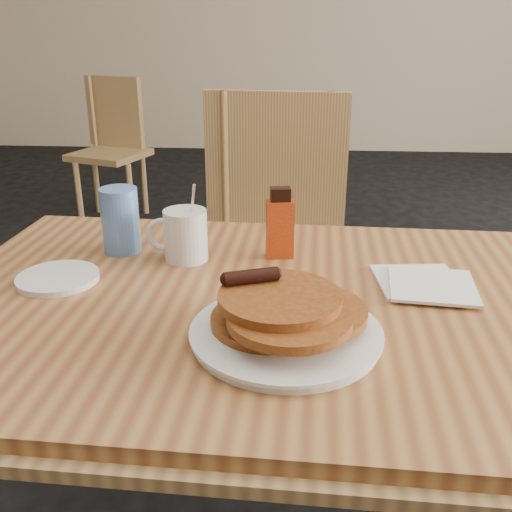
{
  "coord_description": "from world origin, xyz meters",
  "views": [
    {
      "loc": [
        0.07,
        -0.93,
        1.22
      ],
      "look_at": [
        0.0,
        0.03,
        0.82
      ],
      "focal_mm": 40.0,
      "sensor_mm": 36.0,
      "label": 1
    }
  ],
  "objects_px": {
    "pancake_plate": "(286,322)",
    "syrup_bottle": "(280,225)",
    "chair_wall_extra": "(112,136)",
    "chair_main_far": "(274,227)",
    "coffee_mug": "(184,234)",
    "blue_tumbler": "(121,220)",
    "main_table": "(268,317)"
  },
  "relations": [
    {
      "from": "main_table",
      "to": "coffee_mug",
      "type": "height_order",
      "value": "coffee_mug"
    },
    {
      "from": "chair_wall_extra",
      "to": "pancake_plate",
      "type": "height_order",
      "value": "chair_wall_extra"
    },
    {
      "from": "main_table",
      "to": "chair_wall_extra",
      "type": "height_order",
      "value": "chair_wall_extra"
    },
    {
      "from": "syrup_bottle",
      "to": "main_table",
      "type": "bearing_deg",
      "value": -102.03
    },
    {
      "from": "coffee_mug",
      "to": "chair_wall_extra",
      "type": "bearing_deg",
      "value": 108.76
    },
    {
      "from": "pancake_plate",
      "to": "blue_tumbler",
      "type": "height_order",
      "value": "blue_tumbler"
    },
    {
      "from": "main_table",
      "to": "pancake_plate",
      "type": "distance_m",
      "value": 0.17
    },
    {
      "from": "pancake_plate",
      "to": "blue_tumbler",
      "type": "relative_size",
      "value": 2.15
    },
    {
      "from": "main_table",
      "to": "coffee_mug",
      "type": "bearing_deg",
      "value": 137.32
    },
    {
      "from": "syrup_bottle",
      "to": "blue_tumbler",
      "type": "bearing_deg",
      "value": 170.57
    },
    {
      "from": "chair_wall_extra",
      "to": "blue_tumbler",
      "type": "relative_size",
      "value": 6.38
    },
    {
      "from": "chair_main_far",
      "to": "coffee_mug",
      "type": "relative_size",
      "value": 6.01
    },
    {
      "from": "pancake_plate",
      "to": "blue_tumbler",
      "type": "xyz_separation_m",
      "value": [
        -0.37,
        0.36,
        0.04
      ]
    },
    {
      "from": "main_table",
      "to": "pancake_plate",
      "type": "bearing_deg",
      "value": -76.75
    },
    {
      "from": "chair_wall_extra",
      "to": "blue_tumbler",
      "type": "bearing_deg",
      "value": -52.43
    },
    {
      "from": "chair_main_far",
      "to": "coffee_mug",
      "type": "distance_m",
      "value": 0.66
    },
    {
      "from": "chair_main_far",
      "to": "coffee_mug",
      "type": "height_order",
      "value": "chair_main_far"
    },
    {
      "from": "chair_wall_extra",
      "to": "syrup_bottle",
      "type": "bearing_deg",
      "value": -45.62
    },
    {
      "from": "pancake_plate",
      "to": "syrup_bottle",
      "type": "relative_size",
      "value": 2.01
    },
    {
      "from": "chair_wall_extra",
      "to": "pancake_plate",
      "type": "relative_size",
      "value": 2.97
    },
    {
      "from": "blue_tumbler",
      "to": "chair_main_far",
      "type": "bearing_deg",
      "value": 61.49
    },
    {
      "from": "coffee_mug",
      "to": "main_table",
      "type": "bearing_deg",
      "value": -44.86
    },
    {
      "from": "chair_main_far",
      "to": "syrup_bottle",
      "type": "relative_size",
      "value": 6.72
    },
    {
      "from": "main_table",
      "to": "syrup_bottle",
      "type": "bearing_deg",
      "value": 86.26
    },
    {
      "from": "blue_tumbler",
      "to": "syrup_bottle",
      "type": "bearing_deg",
      "value": -1.15
    },
    {
      "from": "main_table",
      "to": "pancake_plate",
      "type": "height_order",
      "value": "pancake_plate"
    },
    {
      "from": "chair_wall_extra",
      "to": "coffee_mug",
      "type": "xyz_separation_m",
      "value": [
        0.96,
        -2.52,
        0.27
      ]
    },
    {
      "from": "coffee_mug",
      "to": "syrup_bottle",
      "type": "distance_m",
      "value": 0.2
    },
    {
      "from": "chair_wall_extra",
      "to": "coffee_mug",
      "type": "height_order",
      "value": "coffee_mug"
    },
    {
      "from": "main_table",
      "to": "syrup_bottle",
      "type": "relative_size",
      "value": 8.69
    },
    {
      "from": "pancake_plate",
      "to": "syrup_bottle",
      "type": "height_order",
      "value": "syrup_bottle"
    },
    {
      "from": "blue_tumbler",
      "to": "main_table",
      "type": "bearing_deg",
      "value": -32.16
    }
  ]
}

